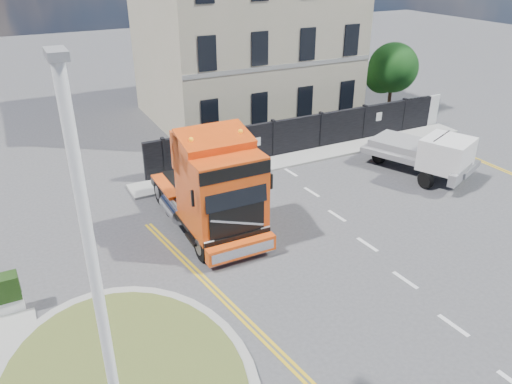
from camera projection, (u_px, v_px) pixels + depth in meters
ground at (296, 259)px, 18.15m from camera, size 120.00×120.00×0.00m
traffic_island at (124, 384)px, 12.86m from camera, size 6.80×6.80×0.17m
hoarding_fence at (313, 132)px, 27.58m from camera, size 18.80×0.25×2.00m
georgian_building at (244, 26)px, 31.23m from camera, size 12.30×10.30×12.80m
tree at (390, 70)px, 32.35m from camera, size 3.20×3.20×4.80m
pavement_far at (313, 155)px, 27.05m from camera, size 20.00×1.60×0.12m
truck at (214, 190)px, 18.99m from camera, size 2.66×7.02×4.20m
flatbed_pickup at (435, 155)px, 23.97m from camera, size 4.10×5.96×2.26m
lamppost_island at (100, 305)px, 8.56m from camera, size 0.28×0.55×8.98m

